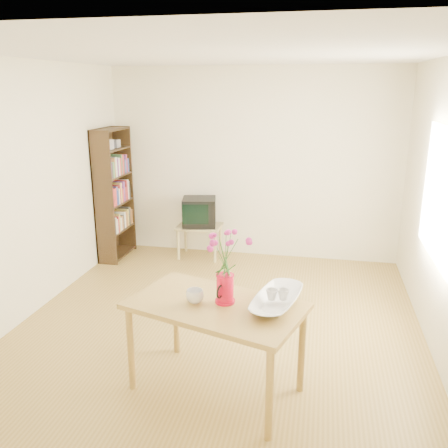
% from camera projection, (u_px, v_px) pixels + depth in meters
% --- Properties ---
extents(room, '(4.50, 4.50, 4.50)m').
position_uv_depth(room, '(221.00, 202.00, 4.39)').
color(room, olive).
rests_on(room, ground).
extents(table, '(1.46, 1.10, 0.75)m').
position_uv_depth(table, '(216.00, 314.00, 3.61)').
color(table, olive).
rests_on(table, ground).
extents(tv_stand, '(0.60, 0.45, 0.46)m').
position_uv_depth(tv_stand, '(200.00, 230.00, 6.64)').
color(tv_stand, tan).
rests_on(tv_stand, ground).
extents(bookshelf, '(0.28, 0.70, 1.80)m').
position_uv_depth(bookshelf, '(115.00, 199.00, 6.53)').
color(bookshelf, black).
rests_on(bookshelf, ground).
extents(pitcher, '(0.15, 0.23, 0.23)m').
position_uv_depth(pitcher, '(225.00, 290.00, 3.58)').
color(pitcher, red).
rests_on(pitcher, table).
extents(flowers, '(0.26, 0.26, 0.37)m').
position_uv_depth(flowers, '(225.00, 252.00, 3.49)').
color(flowers, '#C02D8B').
rests_on(flowers, pitcher).
extents(mug, '(0.16, 0.16, 0.11)m').
position_uv_depth(mug, '(195.00, 296.00, 3.59)').
color(mug, white).
rests_on(mug, table).
extents(bowl, '(0.53, 0.53, 0.42)m').
position_uv_depth(bowl, '(278.00, 278.00, 3.52)').
color(bowl, white).
rests_on(bowl, table).
extents(teacup_a, '(0.10, 0.10, 0.07)m').
position_uv_depth(teacup_a, '(272.00, 283.00, 3.54)').
color(teacup_a, white).
rests_on(teacup_a, bowl).
extents(teacup_b, '(0.10, 0.10, 0.07)m').
position_uv_depth(teacup_b, '(284.00, 283.00, 3.54)').
color(teacup_b, white).
rests_on(teacup_b, bowl).
extents(television, '(0.52, 0.50, 0.39)m').
position_uv_depth(television, '(199.00, 211.00, 6.58)').
color(television, black).
rests_on(television, tv_stand).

